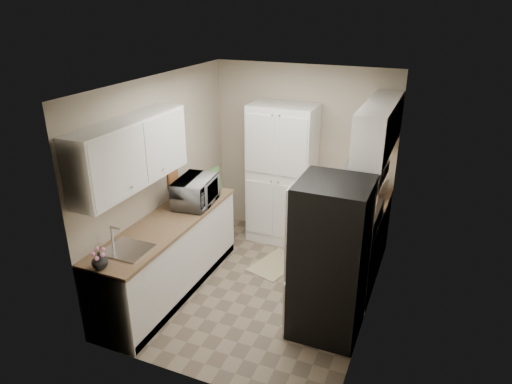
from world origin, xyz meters
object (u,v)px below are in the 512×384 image
pantry_cabinet (282,175)px  refrigerator (330,259)px  electric_range (348,254)px  microwave (196,191)px  wine_bottle (198,182)px  toaster_oven (372,188)px

pantry_cabinet → refrigerator: bearing=-56.5°
electric_range → microwave: microwave is taller
wine_bottle → electric_range: bearing=-2.1°
pantry_cabinet → electric_range: 1.58m
toaster_oven → pantry_cabinet: bearing=-171.8°
refrigerator → toaster_oven: (0.13, 1.65, 0.18)m
electric_range → toaster_oven: bearing=83.7°
refrigerator → microwave: refrigerator is taller
microwave → toaster_oven: microwave is taller
electric_range → refrigerator: size_ratio=0.66×
pantry_cabinet → toaster_oven: 1.27m
pantry_cabinet → refrigerator: (1.14, -1.73, -0.15)m
pantry_cabinet → electric_range: size_ratio=1.77×
microwave → toaster_oven: bearing=-67.4°
electric_range → microwave: 2.00m
refrigerator → microwave: 1.94m
electric_range → pantry_cabinet: bearing=141.8°
refrigerator → wine_bottle: (-2.02, 0.88, 0.21)m
microwave → electric_range: bearing=-88.8°
wine_bottle → toaster_oven: 2.28m
toaster_oven → refrigerator: bearing=-82.8°
electric_range → microwave: size_ratio=1.84×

